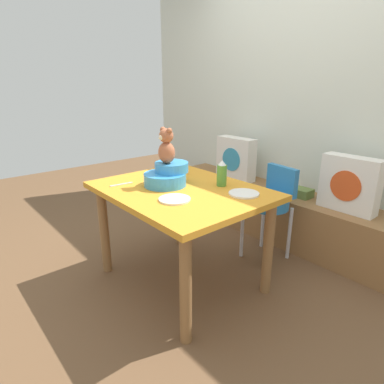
% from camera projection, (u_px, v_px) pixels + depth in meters
% --- Properties ---
extents(ground_plane, '(8.00, 8.00, 0.00)m').
position_uv_depth(ground_plane, '(182.00, 280.00, 2.50)').
color(ground_plane, brown).
extents(back_wall, '(4.40, 0.10, 2.60)m').
position_uv_depth(back_wall, '(306.00, 98.00, 2.99)').
color(back_wall, silver).
rests_on(back_wall, ground_plane).
extents(window_bench, '(2.60, 0.44, 0.46)m').
position_uv_depth(window_bench, '(279.00, 213.00, 3.17)').
color(window_bench, olive).
rests_on(window_bench, ground_plane).
extents(pillow_floral_left, '(0.44, 0.15, 0.44)m').
position_uv_depth(pillow_floral_left, '(236.00, 159.00, 3.42)').
color(pillow_floral_left, white).
rests_on(pillow_floral_left, window_bench).
extents(pillow_floral_right, '(0.44, 0.15, 0.44)m').
position_uv_depth(pillow_floral_right, '(350.00, 184.00, 2.55)').
color(pillow_floral_right, white).
rests_on(pillow_floral_right, window_bench).
extents(book_stack, '(0.20, 0.14, 0.08)m').
position_uv_depth(book_stack, '(300.00, 192.00, 2.93)').
color(book_stack, '#5C7235').
rests_on(book_stack, window_bench).
extents(dining_table, '(1.18, 0.92, 0.74)m').
position_uv_depth(dining_table, '(181.00, 203.00, 2.30)').
color(dining_table, orange).
rests_on(dining_table, ground_plane).
extents(highchair, '(0.36, 0.48, 0.79)m').
position_uv_depth(highchair, '(269.00, 200.00, 2.67)').
color(highchair, '#2672B2').
rests_on(highchair, ground_plane).
extents(infant_seat_teal, '(0.30, 0.33, 0.16)m').
position_uv_depth(infant_seat_teal, '(167.00, 175.00, 2.31)').
color(infant_seat_teal, '#368ED1').
rests_on(infant_seat_teal, dining_table).
extents(teddy_bear, '(0.13, 0.12, 0.25)m').
position_uv_depth(teddy_bear, '(166.00, 147.00, 2.25)').
color(teddy_bear, '#A55B3C').
rests_on(teddy_bear, infant_seat_teal).
extents(ketchup_bottle, '(0.07, 0.07, 0.18)m').
position_uv_depth(ketchup_bottle, '(222.00, 174.00, 2.29)').
color(ketchup_bottle, '#4C8C33').
rests_on(ketchup_bottle, dining_table).
extents(coffee_mug, '(0.12, 0.08, 0.09)m').
position_uv_depth(coffee_mug, '(180.00, 167.00, 2.63)').
color(coffee_mug, silver).
rests_on(coffee_mug, dining_table).
extents(dinner_plate_near, '(0.20, 0.20, 0.01)m').
position_uv_depth(dinner_plate_near, '(244.00, 193.00, 2.13)').
color(dinner_plate_near, white).
rests_on(dinner_plate_near, dining_table).
extents(dinner_plate_far, '(0.20, 0.20, 0.01)m').
position_uv_depth(dinner_plate_far, '(175.00, 199.00, 2.03)').
color(dinner_plate_far, white).
rests_on(dinner_plate_far, dining_table).
extents(table_fork, '(0.03, 0.17, 0.01)m').
position_uv_depth(table_fork, '(121.00, 184.00, 2.34)').
color(table_fork, silver).
rests_on(table_fork, dining_table).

